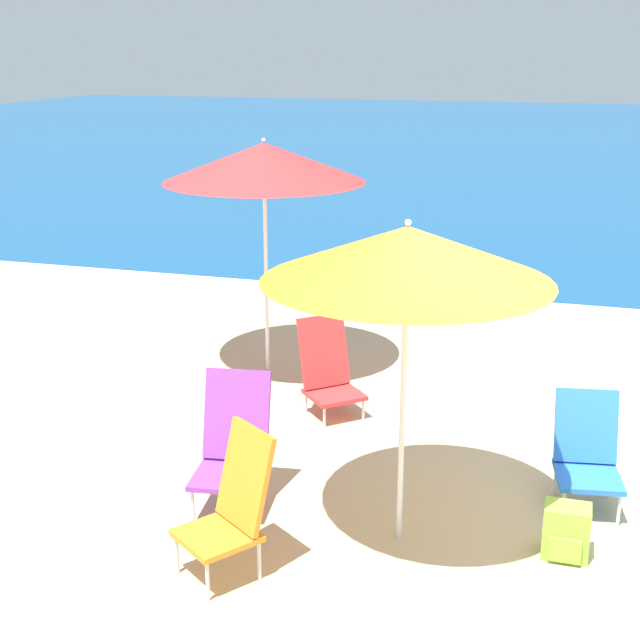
{
  "coord_description": "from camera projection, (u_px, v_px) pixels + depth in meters",
  "views": [
    {
      "loc": [
        -0.15,
        -5.3,
        3.09
      ],
      "look_at": [
        -2.04,
        1.13,
        1.0
      ],
      "focal_mm": 50.0,
      "sensor_mm": 36.0,
      "label": 1
    }
  ],
  "objects": [
    {
      "name": "beach_chair_blue",
      "position": [
        587.0,
        451.0,
        6.15
      ],
      "size": [
        0.51,
        0.62,
        0.78
      ],
      "rotation": [
        0.0,
        0.0,
        0.16
      ],
      "color": "silver",
      "rests_on": "ground"
    },
    {
      "name": "ground_plane",
      "position": [
        574.0,
        544.0,
        5.73
      ],
      "size": [
        60.0,
        60.0,
        0.0
      ],
      "primitive_type": "plane",
      "color": "#C6B284"
    },
    {
      "name": "beach_chair_red",
      "position": [
        328.0,
        369.0,
        7.71
      ],
      "size": [
        0.67,
        0.67,
        0.83
      ],
      "rotation": [
        0.0,
        0.0,
        0.74
      ],
      "color": "silver",
      "rests_on": "ground"
    },
    {
      "name": "beach_chair_orange",
      "position": [
        233.0,
        502.0,
        5.33
      ],
      "size": [
        0.64,
        0.66,
        0.91
      ],
      "rotation": [
        0.0,
        0.0,
        -0.63
      ],
      "color": "silver",
      "rests_on": "ground"
    },
    {
      "name": "beach_umbrella_red",
      "position": [
        264.0,
        162.0,
        8.2
      ],
      "size": [
        1.89,
        1.89,
        2.26
      ],
      "color": "white",
      "rests_on": "ground"
    },
    {
      "name": "sea_water",
      "position": [
        589.0,
        141.0,
        29.3
      ],
      "size": [
        60.0,
        40.0,
        0.01
      ],
      "color": "navy",
      "rests_on": "ground"
    },
    {
      "name": "beach_chair_purple",
      "position": [
        233.0,
        442.0,
        6.17
      ],
      "size": [
        0.54,
        0.68,
        0.91
      ],
      "rotation": [
        0.0,
        0.0,
        0.13
      ],
      "color": "silver",
      "rests_on": "ground"
    },
    {
      "name": "beach_umbrella_orange",
      "position": [
        407.0,
        254.0,
        5.26
      ],
      "size": [
        1.76,
        1.76,
        2.1
      ],
      "color": "white",
      "rests_on": "ground"
    },
    {
      "name": "seagull",
      "position": [
        473.0,
        297.0,
        10.82
      ],
      "size": [
        0.27,
        0.11,
        0.23
      ],
      "color": "gold",
      "rests_on": "ground"
    },
    {
      "name": "backpack_lime",
      "position": [
        566.0,
        532.0,
        5.55
      ],
      "size": [
        0.28,
        0.23,
        0.35
      ],
      "color": "#8ECC3D",
      "rests_on": "ground"
    }
  ]
}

